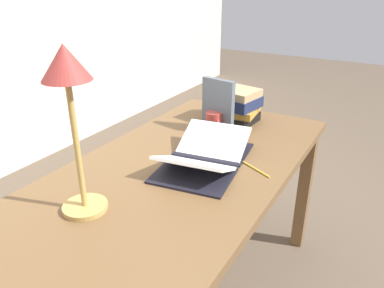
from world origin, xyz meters
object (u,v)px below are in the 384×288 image
object	(u,v)px
coffee_mug	(214,122)
pencil	(254,168)
book_standing_upright	(218,105)
book_stack_tall	(234,105)
open_book	(205,156)
reading_lamp	(69,90)

from	to	relation	value
coffee_mug	pencil	distance (m)	0.39
book_standing_upright	pencil	size ratio (longest dim) A/B	1.57
pencil	coffee_mug	bearing A→B (deg)	50.05
pencil	book_standing_upright	bearing A→B (deg)	46.85
book_stack_tall	coffee_mug	xyz separation A→B (m)	(-0.18, 0.02, -0.03)
book_stack_tall	book_standing_upright	bearing A→B (deg)	175.16
open_book	book_standing_upright	distance (m)	0.35
book_stack_tall	coffee_mug	distance (m)	0.18
open_book	book_standing_upright	bearing A→B (deg)	10.07
pencil	open_book	bearing A→B (deg)	104.96
open_book	reading_lamp	distance (m)	0.61
book_stack_tall	book_standing_upright	size ratio (longest dim) A/B	1.04
book_stack_tall	book_standing_upright	xyz separation A→B (m)	(-0.15, 0.01, 0.04)
reading_lamp	coffee_mug	size ratio (longest dim) A/B	5.27
open_book	pencil	distance (m)	0.19
reading_lamp	pencil	distance (m)	0.73
open_book	coffee_mug	distance (m)	0.32
book_stack_tall	pencil	bearing A→B (deg)	-146.58
pencil	book_stack_tall	bearing A→B (deg)	33.42
book_standing_upright	book_stack_tall	bearing A→B (deg)	4.63
book_stack_tall	reading_lamp	bearing A→B (deg)	175.46
reading_lamp	coffee_mug	bearing A→B (deg)	-4.30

